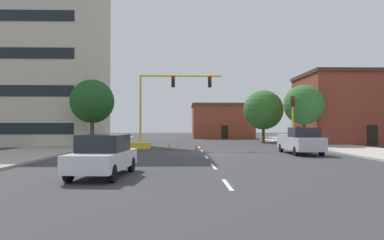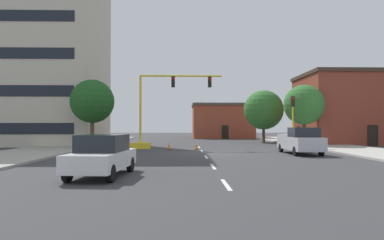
{
  "view_description": "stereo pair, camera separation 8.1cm",
  "coord_description": "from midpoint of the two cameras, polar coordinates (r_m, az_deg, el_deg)",
  "views": [
    {
      "loc": [
        -1.6,
        -26.46,
        2.11
      ],
      "look_at": [
        -0.71,
        7.01,
        2.67
      ],
      "focal_mm": 32.53,
      "sensor_mm": 36.0,
      "label": 1
    },
    {
      "loc": [
        -1.52,
        -26.47,
        2.11
      ],
      "look_at": [
        -0.71,
        7.01,
        2.67
      ],
      "focal_mm": 32.53,
      "sensor_mm": 36.0,
      "label": 2
    }
  ],
  "objects": [
    {
      "name": "building_tall_left",
      "position": [
        43.85,
        -24.09,
        11.12
      ],
      "size": [
        14.64,
        11.19,
        22.43
      ],
      "color": "beige",
      "rests_on": "ground_plane"
    },
    {
      "name": "pickup_truck_silver",
      "position": [
        27.24,
        17.23,
        -3.31
      ],
      "size": [
        2.04,
        5.41,
        1.99
      ],
      "color": "#BCBCC1",
      "rests_on": "ground_plane"
    },
    {
      "name": "tree_right_mid",
      "position": [
        37.86,
        17.81,
        2.38
      ],
      "size": [
        4.14,
        4.14,
        6.37
      ],
      "color": "#4C3823",
      "rests_on": "ground_plane"
    },
    {
      "name": "lane_stripe_seg_4",
      "position": [
        34.56,
        1.08,
        -4.46
      ],
      "size": [
        0.16,
        2.4,
        0.01
      ],
      "primitive_type": "cube",
      "color": "silver",
      "rests_on": "ground_plane"
    },
    {
      "name": "building_row_right",
      "position": [
        45.03,
        24.65,
        1.7
      ],
      "size": [
        11.69,
        9.21,
        8.24
      ],
      "color": "brown",
      "rests_on": "ground_plane"
    },
    {
      "name": "traffic_cone_roadside_a",
      "position": [
        31.04,
        -3.85,
        -4.19
      ],
      "size": [
        0.36,
        0.36,
        0.73
      ],
      "color": "black",
      "rests_on": "ground_plane"
    },
    {
      "name": "tree_right_far",
      "position": [
        45.71,
        11.56,
        1.63
      ],
      "size": [
        5.08,
        5.08,
        6.71
      ],
      "color": "brown",
      "rests_on": "ground_plane"
    },
    {
      "name": "building_brick_center",
      "position": [
        60.7,
        4.86,
        -0.17
      ],
      "size": [
        10.44,
        8.96,
        5.87
      ],
      "color": "brown",
      "rests_on": "ground_plane"
    },
    {
      "name": "lane_stripe_seg_1",
      "position": [
        18.15,
        3.46,
        -7.62
      ],
      "size": [
        0.16,
        2.4,
        0.01
      ],
      "primitive_type": "cube",
      "color": "silver",
      "rests_on": "ground_plane"
    },
    {
      "name": "sidewalk_right",
      "position": [
        37.52,
        21.58,
        -4.01
      ],
      "size": [
        6.0,
        56.0,
        0.14
      ],
      "primitive_type": "cube",
      "color": "#B2ADA3",
      "rests_on": "ground_plane"
    },
    {
      "name": "tree_left_near",
      "position": [
        33.62,
        -16.1,
        2.94
      ],
      "size": [
        4.04,
        4.04,
        6.42
      ],
      "color": "brown",
      "rests_on": "ground_plane"
    },
    {
      "name": "traffic_light_pole_right",
      "position": [
        33.02,
        16.13,
        1.54
      ],
      "size": [
        0.32,
        0.47,
        4.8
      ],
      "color": "yellow",
      "rests_on": "ground_plane"
    },
    {
      "name": "lane_stripe_seg_2",
      "position": [
        23.61,
        2.29,
        -6.08
      ],
      "size": [
        0.16,
        2.4,
        0.01
      ],
      "primitive_type": "cube",
      "color": "silver",
      "rests_on": "ground_plane"
    },
    {
      "name": "ground_plane",
      "position": [
        26.59,
        1.86,
        -5.51
      ],
      "size": [
        160.0,
        160.0,
        0.0
      ],
      "primitive_type": "plane",
      "color": "#38383A"
    },
    {
      "name": "sidewalk_left",
      "position": [
        36.41,
        -20.09,
        -4.12
      ],
      "size": [
        6.0,
        56.0,
        0.14
      ],
      "primitive_type": "cube",
      "color": "#9E998E",
      "rests_on": "ground_plane"
    },
    {
      "name": "sedan_white_near_left",
      "position": [
        15.06,
        -14.47,
        -5.59
      ],
      "size": [
        2.23,
        4.64,
        1.74
      ],
      "color": "white",
      "rests_on": "ground_plane"
    },
    {
      "name": "lane_stripe_seg_0",
      "position": [
        12.74,
        5.64,
        -10.48
      ],
      "size": [
        0.16,
        2.4,
        0.01
      ],
      "primitive_type": "cube",
      "color": "silver",
      "rests_on": "ground_plane"
    },
    {
      "name": "traffic_signal_gantry",
      "position": [
        32.32,
        -6.68,
        -0.79
      ],
      "size": [
        8.45,
        1.2,
        6.83
      ],
      "color": "yellow",
      "rests_on": "ground_plane"
    },
    {
      "name": "lane_stripe_seg_3",
      "position": [
        29.08,
        1.57,
        -5.12
      ],
      "size": [
        0.16,
        2.4,
        0.01
      ],
      "primitive_type": "cube",
      "color": "silver",
      "rests_on": "ground_plane"
    },
    {
      "name": "traffic_cone_roadside_b",
      "position": [
        30.68,
        0.67,
        -4.23
      ],
      "size": [
        0.36,
        0.36,
        0.74
      ],
      "color": "black",
      "rests_on": "ground_plane"
    }
  ]
}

